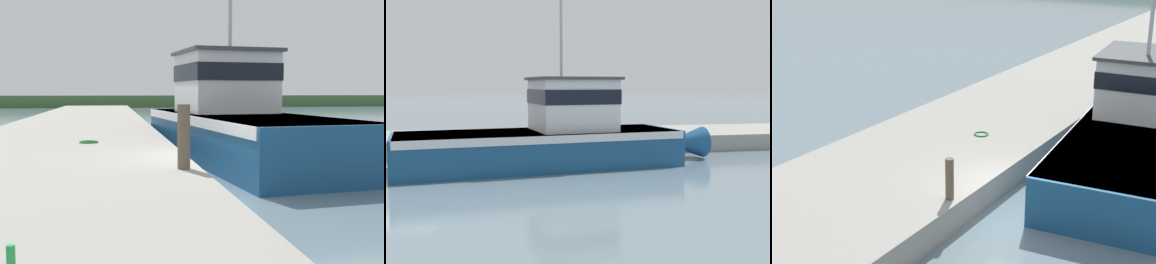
{
  "view_description": "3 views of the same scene",
  "coord_description": "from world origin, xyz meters",
  "views": [
    {
      "loc": [
        -2.35,
        -10.2,
        2.26
      ],
      "look_at": [
        -0.48,
        0.9,
        1.31
      ],
      "focal_mm": 45.0,
      "sensor_mm": 36.0,
      "label": 1
    },
    {
      "loc": [
        21.57,
        2.79,
        3.45
      ],
      "look_at": [
        0.6,
        7.41,
        1.3
      ],
      "focal_mm": 45.0,
      "sensor_mm": 36.0,
      "label": 2
    },
    {
      "loc": [
        7.08,
        -13.66,
        7.96
      ],
      "look_at": [
        -2.84,
        2.0,
        1.38
      ],
      "focal_mm": 55.0,
      "sensor_mm": 36.0,
      "label": 3
    }
  ],
  "objects": [
    {
      "name": "mooring_post",
      "position": [
        -1.05,
        -1.56,
        1.44
      ],
      "size": [
        0.23,
        0.23,
        1.19
      ],
      "primitive_type": "cylinder",
      "color": "brown",
      "rests_on": "dock_pier"
    },
    {
      "name": "fishing_boat_main",
      "position": [
        1.85,
        6.09,
        1.31
      ],
      "size": [
        5.13,
        13.88,
        10.98
      ],
      "rotation": [
        0.0,
        0.0,
        0.12
      ],
      "color": "navy",
      "rests_on": "ground_plane"
    },
    {
      "name": "hose_coil",
      "position": [
        -2.98,
        3.37,
        0.87
      ],
      "size": [
        0.52,
        0.52,
        0.05
      ],
      "primitive_type": "torus",
      "color": "#197A2D",
      "rests_on": "dock_pier"
    },
    {
      "name": "ground_plane",
      "position": [
        0.0,
        0.0,
        0.0
      ],
      "size": [
        320.0,
        320.0,
        0.0
      ],
      "primitive_type": "plane",
      "color": "slate"
    },
    {
      "name": "dock_pier",
      "position": [
        -3.8,
        0.0,
        0.42
      ],
      "size": [
        6.18,
        80.0,
        0.84
      ],
      "primitive_type": "cube",
      "color": "gray",
      "rests_on": "ground_plane"
    }
  ]
}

